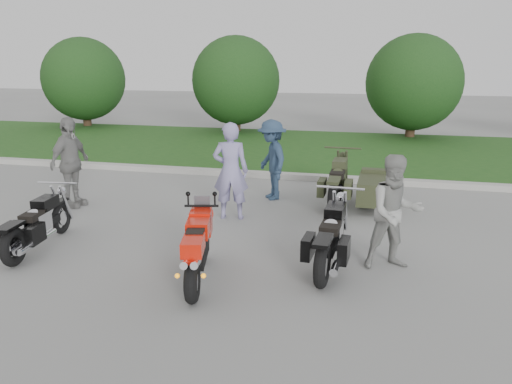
% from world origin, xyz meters
% --- Properties ---
extents(ground, '(80.00, 80.00, 0.00)m').
position_xyz_m(ground, '(0.00, 0.00, 0.00)').
color(ground, '#969691').
rests_on(ground, ground).
extents(curb, '(60.00, 0.30, 0.15)m').
position_xyz_m(curb, '(0.00, 6.00, 0.07)').
color(curb, '#ABA9A0').
rests_on(curb, ground).
extents(grass_strip, '(60.00, 8.00, 0.14)m').
position_xyz_m(grass_strip, '(0.00, 10.15, 0.07)').
color(grass_strip, '#356021').
rests_on(grass_strip, ground).
extents(tree_far_left, '(3.60, 3.60, 4.00)m').
position_xyz_m(tree_far_left, '(-10.00, 13.50, 2.19)').
color(tree_far_left, '#3F2B1C').
rests_on(tree_far_left, ground).
extents(tree_mid_left, '(3.60, 3.60, 4.00)m').
position_xyz_m(tree_mid_left, '(-3.00, 13.50, 2.19)').
color(tree_mid_left, '#3F2B1C').
rests_on(tree_mid_left, ground).
extents(tree_mid_right, '(3.60, 3.60, 4.00)m').
position_xyz_m(tree_mid_right, '(4.00, 13.50, 2.19)').
color(tree_mid_right, '#3F2B1C').
rests_on(tree_mid_right, ground).
extents(sportbike_red, '(0.64, 1.86, 0.89)m').
position_xyz_m(sportbike_red, '(0.41, -0.50, 0.52)').
color(sportbike_red, black).
rests_on(sportbike_red, ground).
extents(cruiser_left, '(0.49, 2.08, 0.80)m').
position_xyz_m(cruiser_left, '(-2.58, 0.03, 0.41)').
color(cruiser_left, black).
rests_on(cruiser_left, ground).
extents(cruiser_right, '(0.41, 2.27, 0.87)m').
position_xyz_m(cruiser_right, '(2.18, 0.46, 0.45)').
color(cruiser_right, black).
rests_on(cruiser_right, ground).
extents(cruiser_sidecar, '(1.22, 2.41, 0.93)m').
position_xyz_m(cruiser_sidecar, '(2.42, 3.82, 0.43)').
color(cruiser_sidecar, black).
rests_on(cruiser_sidecar, ground).
extents(person_stripe, '(0.76, 0.56, 1.91)m').
position_xyz_m(person_stripe, '(0.03, 2.44, 0.95)').
color(person_stripe, '#8E87B8').
rests_on(person_stripe, ground).
extents(person_grey, '(1.01, 0.90, 1.73)m').
position_xyz_m(person_grey, '(3.09, 0.69, 0.87)').
color(person_grey, '#989993').
rests_on(person_grey, ground).
extents(person_denim, '(1.16, 1.33, 1.78)m').
position_xyz_m(person_denim, '(0.52, 4.03, 0.89)').
color(person_denim, navy).
rests_on(person_denim, ground).
extents(person_back, '(0.56, 1.16, 1.91)m').
position_xyz_m(person_back, '(-3.47, 2.42, 0.96)').
color(person_back, gray).
rests_on(person_back, ground).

